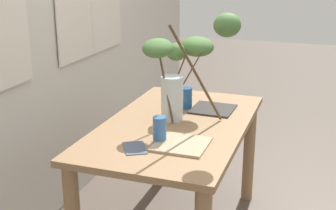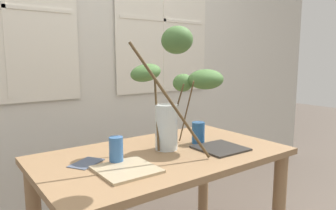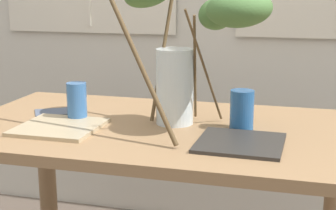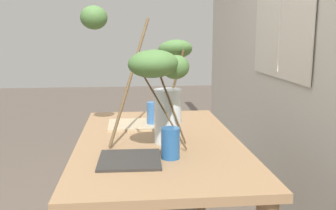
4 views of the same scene
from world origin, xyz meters
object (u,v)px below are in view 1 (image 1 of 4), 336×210
dining_table (176,145)px  drinking_glass_blue_left (160,129)px  vase_with_branches (184,64)px  drinking_glass_blue_right (186,98)px  plate_square_left (181,144)px  plate_square_right (213,109)px

dining_table → drinking_glass_blue_left: 0.35m
drinking_glass_blue_left → dining_table: bearing=1.7°
vase_with_branches → drinking_glass_blue_right: bearing=13.6°
plate_square_left → dining_table: bearing=23.2°
drinking_glass_blue_right → plate_square_right: bearing=-83.8°
dining_table → plate_square_left: bearing=-156.8°
plate_square_right → drinking_glass_blue_left: bearing=167.4°
vase_with_branches → dining_table: bearing=167.0°
plate_square_left → plate_square_right: size_ratio=1.03×
plate_square_left → plate_square_right: plate_square_left is taller
drinking_glass_blue_left → drinking_glass_blue_right: size_ratio=1.03×
drinking_glass_blue_right → dining_table: bearing=-174.2°
vase_with_branches → plate_square_right: 0.40m
drinking_glass_blue_right → plate_square_left: size_ratio=0.50×
dining_table → drinking_glass_blue_right: bearing=5.8°
dining_table → plate_square_right: bearing=-25.2°
dining_table → drinking_glass_blue_left: drinking_glass_blue_left is taller
drinking_glass_blue_left → drinking_glass_blue_right: drinking_glass_blue_left is taller
plate_square_right → plate_square_left: bearing=178.8°
plate_square_left → plate_square_right: 0.59m
dining_table → plate_square_left: (-0.30, -0.13, 0.14)m
plate_square_right → dining_table: bearing=154.8°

